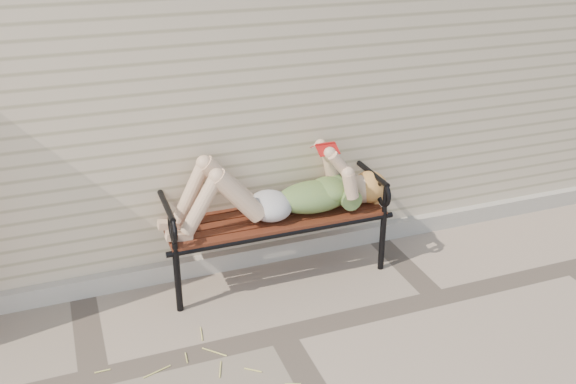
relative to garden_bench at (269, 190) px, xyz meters
name	(u,v)px	position (x,y,z in m)	size (l,w,h in m)	color
ground	(281,334)	(-0.23, -0.90, -0.68)	(80.00, 80.00, 0.00)	gray
house_wall	(177,34)	(-0.23, 2.10, 0.82)	(8.00, 4.00, 3.00)	#C3B398
foundation_strip	(241,257)	(-0.23, 0.07, -0.60)	(8.00, 0.10, 0.15)	#AEA89D
garden_bench	(269,190)	(0.00, 0.00, 0.00)	(1.86, 0.74, 1.21)	black
reading_woman	(277,192)	(0.02, -0.15, 0.04)	(1.76, 0.40, 0.55)	#0A454C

